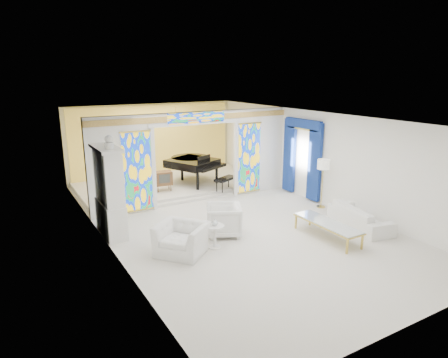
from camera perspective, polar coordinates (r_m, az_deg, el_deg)
floor at (r=11.86m, az=0.38°, el=-5.78°), size 12.00×12.00×0.00m
ceiling at (r=11.16m, az=0.40°, el=8.78°), size 7.00×12.00×0.02m
wall_back at (r=16.77m, az=-10.12°, el=5.43°), size 7.00×0.02×3.00m
wall_front at (r=7.19m, az=25.75°, el=-8.63°), size 7.00×0.02×3.00m
wall_left at (r=10.16m, az=-16.89°, el=-1.11°), size 0.02×12.00×3.00m
wall_right at (r=13.49m, az=13.32°, el=3.00°), size 0.02×12.00×3.00m
partition_wall at (r=13.10m, az=-4.05°, el=3.70°), size 7.00×0.22×3.00m
stained_glass_left at (r=12.35m, az=-12.28°, el=1.02°), size 0.90×0.04×2.40m
stained_glass_right at (r=14.08m, az=3.61°, el=3.02°), size 0.90×0.04×2.40m
stained_glass_transom at (r=12.84m, az=-3.93°, el=8.74°), size 2.00×0.04×0.34m
alcove_platform at (r=15.34m, az=-7.41°, el=-0.74°), size 6.80×3.80×0.18m
gold_curtain_back at (r=16.66m, az=-9.97°, el=5.37°), size 6.70×0.10×2.90m
chandelier at (r=14.85m, az=-6.86°, el=8.45°), size 0.48×0.48×0.30m
blue_drapes at (r=13.92m, az=11.07°, el=3.80°), size 0.14×1.85×2.65m
china_cabinet at (r=10.87m, az=-16.05°, el=-1.83°), size 0.56×1.46×2.72m
armchair_left at (r=9.64m, az=-6.09°, el=-8.52°), size 1.49×1.51×0.74m
armchair_right at (r=10.63m, az=-0.06°, el=-5.88°), size 1.22×1.21×0.83m
sofa at (r=11.85m, az=18.88°, el=-5.10°), size 1.20×2.17×0.60m
side_table at (r=9.88m, az=-1.32°, el=-7.75°), size 0.52×0.52×0.59m
vase at (r=9.77m, az=-1.33°, el=-6.19°), size 0.19×0.19×0.17m
coffee_table at (r=10.75m, az=14.56°, el=-6.20°), size 0.62×2.00×0.45m
floor_lamp at (r=12.93m, az=14.02°, el=1.73°), size 0.49×0.49×1.57m
grand_piano at (r=15.04m, az=-4.49°, el=2.37°), size 2.10×3.16×1.12m
tv_console at (r=14.12m, az=-8.68°, el=0.11°), size 0.64×0.48×0.69m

